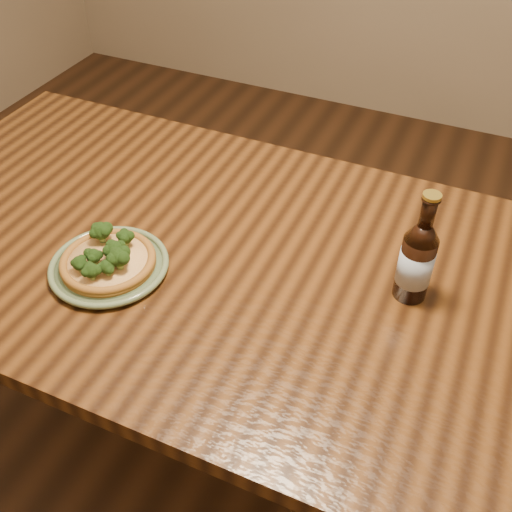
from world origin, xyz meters
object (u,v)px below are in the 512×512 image
at_px(plate, 109,266).
at_px(beer_bottle, 417,260).
at_px(table, 209,278).
at_px(pizza, 108,259).

height_order(plate, beer_bottle, beer_bottle).
bearing_deg(plate, table, 43.79).
bearing_deg(beer_bottle, table, -154.72).
bearing_deg(pizza, plate, 142.53).
relative_size(plate, pizza, 1.26).
xyz_separation_m(table, pizza, (-0.15, -0.15, 0.12)).
relative_size(table, plate, 6.41).
distance_m(pizza, beer_bottle, 0.62).
bearing_deg(table, beer_bottle, 5.15).
xyz_separation_m(plate, pizza, (0.00, -0.00, 0.02)).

